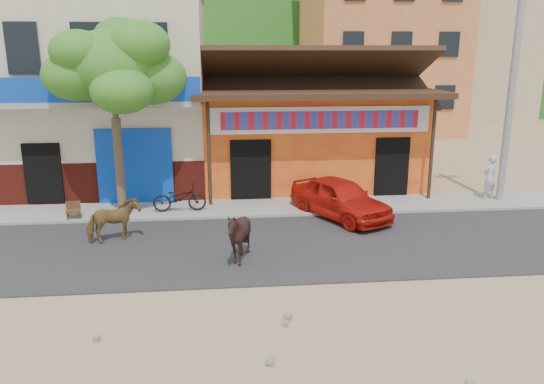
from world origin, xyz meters
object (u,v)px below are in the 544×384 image
Objects in this scene: scooter at (180,198)px; cafe_chair_right at (72,204)px; cow_dark at (239,236)px; red_car at (340,198)px; tree at (116,118)px; pedestrian at (490,177)px; cow_tan at (113,221)px; utility_pole at (513,82)px.

cafe_chair_right reaches higher than scooter.
cafe_chair_right is at bearing -159.25° from cow_dark.
red_car is 2.19× the size of scooter.
tree reaches higher than cow_dark.
pedestrian is at bearing 86.49° from cow_dark.
scooter is at bearing -60.57° from cow_tan.
utility_pole is at bearing -104.65° from cow_tan.
scooter is 10.62m from pedestrian.
cafe_chair_right is at bearing 11.49° from cow_tan.
tree is 0.75× the size of utility_pole.
tree is at bearing -22.24° from cow_tan.
tree reaches higher than scooter.
cow_tan is (0.20, -2.53, -2.49)m from tree.
red_car is at bearing -8.30° from tree.
cafe_chair_right is (-13.84, -0.82, -0.32)m from pedestrian.
red_car is at bearing -13.96° from cafe_chair_right.
cow_tan is 0.83× the size of scooter.
utility_pole reaches higher than red_car.
pedestrian is (10.61, 0.42, 0.34)m from scooter.
utility_pole is at bearing -7.67° from cafe_chair_right.
cow_dark reaches higher than cafe_chair_right.
cow_tan is 3.82m from cow_dark.
tree is 3.55m from cow_tan.
red_car is 2.37× the size of pedestrian.
cow_dark is at bearing 4.69° from pedestrian.
tree is 1.63× the size of red_car.
cow_tan is 1.03× the size of cow_dark.
cafe_chair_right is (-14.20, -0.70, -3.54)m from utility_pole.
scooter is at bearing -178.46° from utility_pole.
cow_tan reaches higher than scooter.
scooter is at bearing -3.33° from cafe_chair_right.
tree is 4.27× the size of cow_tan.
utility_pole is 3.24m from pedestrian.
tree is at bearing 84.68° from scooter.
red_car is at bearing -168.58° from utility_pole.
pedestrian is (12.44, 0.32, -2.22)m from tree.
red_car is at bearing -102.58° from scooter.
cow_tan is 12.56m from pedestrian.
pedestrian is (8.88, 4.69, 0.18)m from cow_dark.
red_car is (3.30, 3.36, -0.06)m from cow_dark.
cafe_chair_right is at bearing 147.95° from red_car.
cow_dark is 6.29m from cafe_chair_right.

